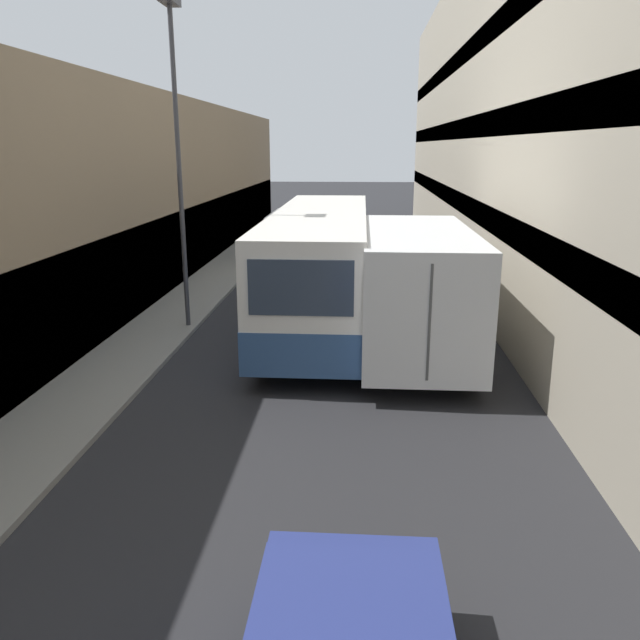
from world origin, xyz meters
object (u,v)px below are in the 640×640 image
object	(u,v)px
bus	(321,264)
panel_van	(293,232)
box_truck	(412,281)
street_lamp	(176,111)

from	to	relation	value
bus	panel_van	bearing A→B (deg)	100.27
bus	panel_van	world-z (taller)	bus
box_truck	street_lamp	distance (m)	7.17
bus	box_truck	bearing A→B (deg)	-38.86
panel_van	street_lamp	xyz separation A→B (m)	(-1.55, -11.84, 4.53)
bus	box_truck	distance (m)	3.04
bus	box_truck	xyz separation A→B (m)	(2.36, -1.90, -0.02)
street_lamp	panel_van	bearing A→B (deg)	82.53
bus	box_truck	size ratio (longest dim) A/B	1.31
bus	street_lamp	world-z (taller)	street_lamp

